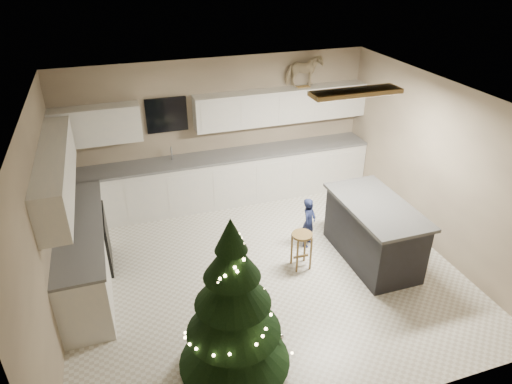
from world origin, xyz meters
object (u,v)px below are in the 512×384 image
island (373,232)px  rocking_horse (304,71)px  bar_stool (302,242)px  christmas_tree (233,316)px  toddler (309,222)px

island → rocking_horse: (-0.12, 2.54, 1.81)m
bar_stool → christmas_tree: (-1.46, -1.53, 0.40)m
toddler → island: bearing=-81.6°
bar_stool → rocking_horse: bearing=67.7°
bar_stool → island: bearing=-7.4°
rocking_horse → toddler: bearing=161.6°
island → bar_stool: size_ratio=2.93×
christmas_tree → toddler: bearing=48.3°
island → christmas_tree: size_ratio=0.83×
bar_stool → toddler: (0.33, 0.49, -0.02)m
bar_stool → christmas_tree: christmas_tree is taller
island → rocking_horse: 3.12m
rocking_horse → christmas_tree: bearing=148.5°
bar_stool → rocking_horse: rocking_horse is taller
christmas_tree → island: bearing=28.4°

